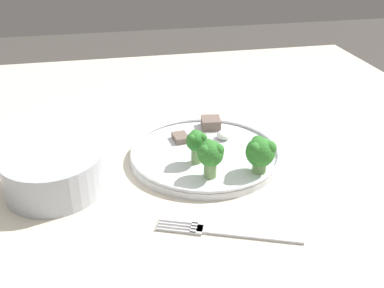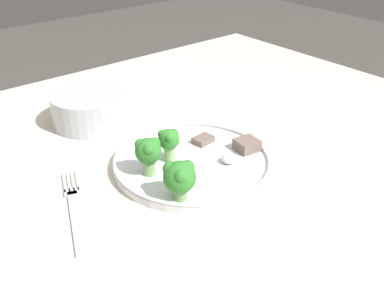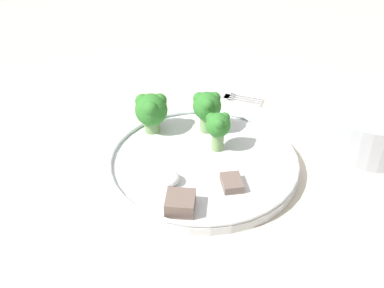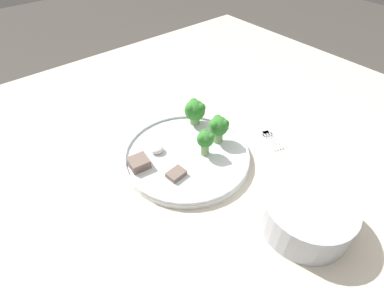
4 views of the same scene
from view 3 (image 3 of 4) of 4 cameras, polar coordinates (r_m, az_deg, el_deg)
name	(u,v)px [view 3 (image 3 of 4)]	position (r m, az deg, el deg)	size (l,w,h in m)	color
table	(187,202)	(0.82, -0.51, -6.18)	(1.32, 1.11, 0.75)	beige
dinner_plate	(203,164)	(0.74, 1.21, -2.10)	(0.26, 0.26, 0.02)	white
fork	(204,93)	(0.92, 1.24, 5.44)	(0.09, 0.19, 0.00)	silver
cream_bowl	(374,126)	(0.82, 18.85, 1.80)	(0.15, 0.15, 0.06)	#B7BCC6
broccoli_floret_near_rim_left	(151,110)	(0.79, -4.37, 3.69)	(0.05, 0.05, 0.06)	#7FA866
broccoli_floret_center_left	(218,126)	(0.74, 2.80, 1.93)	(0.04, 0.03, 0.06)	#7FA866
broccoli_floret_back_left	(207,107)	(0.78, 1.62, 3.99)	(0.04, 0.04, 0.06)	#7FA866
meat_slice_front_slice	(180,203)	(0.66, -1.26, -6.33)	(0.04, 0.04, 0.02)	#756056
meat_slice_middle_slice	(232,183)	(0.70, 4.27, -4.14)	(0.04, 0.03, 0.01)	#756056
sauce_dollop	(170,178)	(0.70, -2.31, -3.66)	(0.03, 0.03, 0.02)	white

